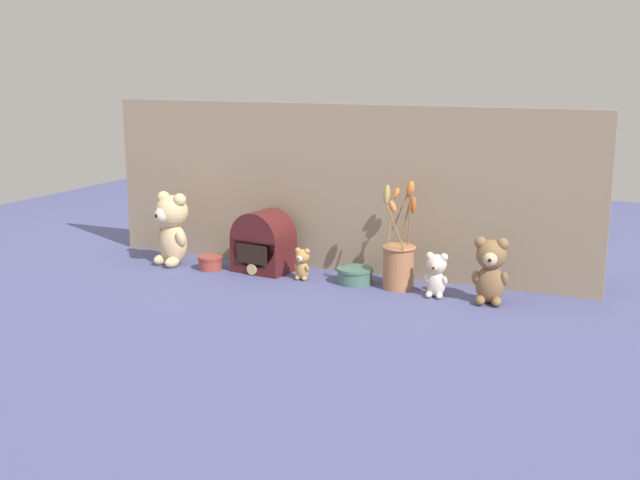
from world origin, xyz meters
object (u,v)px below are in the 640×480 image
(teddy_bear_medium, at_px, (490,269))
(decorative_tin_short, at_px, (355,275))
(teddy_bear_large, at_px, (172,227))
(teddy_bear_tiny, at_px, (302,263))
(teddy_bear_small, at_px, (436,274))
(flower_vase, at_px, (399,260))
(decorative_tin_tall, at_px, (211,262))
(vintage_radio, at_px, (263,244))

(teddy_bear_medium, relative_size, decorative_tin_short, 1.70)
(teddy_bear_large, xyz_separation_m, teddy_bear_tiny, (0.50, 0.00, -0.08))
(teddy_bear_medium, bearing_deg, teddy_bear_small, 179.62)
(teddy_bear_large, xyz_separation_m, teddy_bear_medium, (1.10, -0.01, -0.03))
(flower_vase, xyz_separation_m, decorative_tin_tall, (-0.66, -0.04, -0.07))
(teddy_bear_tiny, height_order, decorative_tin_short, teddy_bear_tiny)
(teddy_bear_tiny, height_order, decorative_tin_tall, teddy_bear_tiny)
(decorative_tin_tall, height_order, decorative_tin_short, decorative_tin_short)
(teddy_bear_large, bearing_deg, teddy_bear_small, -0.53)
(teddy_bear_medium, distance_m, teddy_bear_small, 0.16)
(teddy_bear_large, bearing_deg, teddy_bear_medium, -0.50)
(teddy_bear_tiny, distance_m, flower_vase, 0.32)
(decorative_tin_short, bearing_deg, teddy_bear_large, -177.13)
(vintage_radio, bearing_deg, teddy_bear_medium, -4.43)
(teddy_bear_tiny, bearing_deg, decorative_tin_tall, -179.31)
(vintage_radio, xyz_separation_m, decorative_tin_tall, (-0.18, -0.05, -0.07))
(flower_vase, height_order, decorative_tin_short, flower_vase)
(flower_vase, height_order, decorative_tin_tall, flower_vase)
(teddy_bear_medium, xyz_separation_m, decorative_tin_tall, (-0.95, 0.01, -0.08))
(vintage_radio, distance_m, decorative_tin_short, 0.34)
(teddy_bear_medium, relative_size, vintage_radio, 0.95)
(teddy_bear_tiny, xyz_separation_m, vintage_radio, (-0.17, 0.05, 0.04))
(teddy_bear_small, bearing_deg, teddy_bear_tiny, 178.44)
(flower_vase, height_order, vintage_radio, flower_vase)
(decorative_tin_tall, bearing_deg, teddy_bear_small, -0.58)
(decorative_tin_tall, bearing_deg, teddy_bear_tiny, 0.69)
(teddy_bear_large, height_order, teddy_bear_small, teddy_bear_large)
(teddy_bear_large, distance_m, teddy_bear_medium, 1.10)
(teddy_bear_tiny, xyz_separation_m, decorative_tin_tall, (-0.34, -0.00, -0.03))
(teddy_bear_medium, distance_m, decorative_tin_tall, 0.95)
(teddy_bear_large, distance_m, vintage_radio, 0.34)
(teddy_bear_medium, bearing_deg, vintage_radio, 175.57)
(teddy_bear_small, bearing_deg, vintage_radio, 174.52)
(decorative_tin_tall, bearing_deg, teddy_bear_large, 179.77)
(teddy_bear_medium, height_order, flower_vase, flower_vase)
(teddy_bear_large, bearing_deg, flower_vase, 2.55)
(flower_vase, xyz_separation_m, decorative_tin_short, (-0.14, -0.00, -0.06))
(teddy_bear_small, height_order, flower_vase, flower_vase)
(teddy_bear_large, xyz_separation_m, decorative_tin_tall, (0.15, -0.00, -0.11))
(teddy_bear_small, distance_m, vintage_radio, 0.62)
(teddy_bear_large, distance_m, flower_vase, 0.81)
(teddy_bear_small, xyz_separation_m, vintage_radio, (-0.61, 0.06, 0.02))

